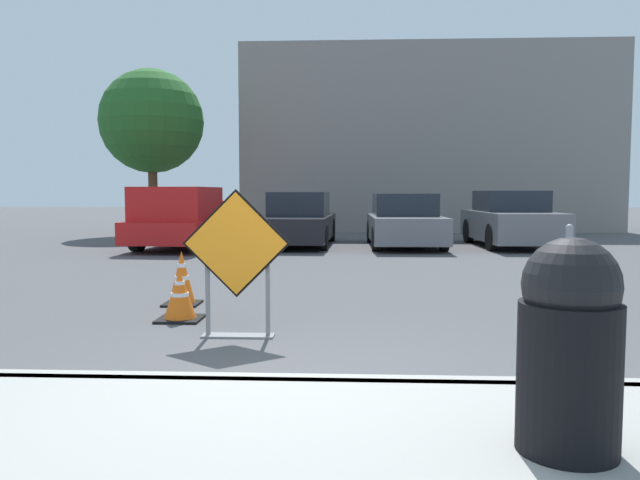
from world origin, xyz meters
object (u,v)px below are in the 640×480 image
(traffic_cone_second, at_px, (182,279))
(parked_car_third, at_px, (511,221))
(pickup_truck, at_px, (188,220))
(parked_car_nearest, at_px, (299,221))
(parked_car_second, at_px, (404,222))
(bollard_nearest, at_px, (569,255))
(road_closed_sign, at_px, (237,256))
(traffic_cone_nearest, at_px, (180,296))
(trash_bin, at_px, (569,344))

(traffic_cone_second, relative_size, parked_car_third, 0.16)
(traffic_cone_second, bearing_deg, pickup_truck, 104.21)
(traffic_cone_second, height_order, parked_car_third, parked_car_third)
(pickup_truck, height_order, parked_car_third, pickup_truck)
(traffic_cone_second, relative_size, parked_car_nearest, 0.15)
(parked_car_second, bearing_deg, bollard_nearest, 102.82)
(road_closed_sign, distance_m, parked_car_nearest, 11.23)
(road_closed_sign, xyz_separation_m, traffic_cone_nearest, (-0.83, 0.85, -0.55))
(parked_car_third, relative_size, bollard_nearest, 4.35)
(traffic_cone_nearest, distance_m, parked_car_second, 10.69)
(trash_bin, bearing_deg, bollard_nearest, 71.08)
(parked_car_nearest, height_order, parked_car_third, parked_car_third)
(road_closed_sign, bearing_deg, pickup_truck, 107.31)
(trash_bin, bearing_deg, traffic_cone_second, 124.68)
(traffic_cone_second, xyz_separation_m, trash_bin, (3.37, -4.87, 0.36))
(traffic_cone_nearest, bearing_deg, pickup_truck, 104.19)
(trash_bin, relative_size, bollard_nearest, 1.11)
(bollard_nearest, bearing_deg, parked_car_third, 82.13)
(road_closed_sign, height_order, parked_car_second, road_closed_sign)
(pickup_truck, relative_size, bollard_nearest, 5.51)
(traffic_cone_nearest, distance_m, parked_car_nearest, 10.40)
(traffic_cone_nearest, bearing_deg, parked_car_third, 58.14)
(traffic_cone_nearest, bearing_deg, bollard_nearest, 25.63)
(traffic_cone_nearest, xyz_separation_m, bollard_nearest, (5.32, 2.55, 0.24))
(road_closed_sign, distance_m, parked_car_second, 11.26)
(road_closed_sign, relative_size, bollard_nearest, 1.51)
(pickup_truck, relative_size, parked_car_nearest, 1.17)
(trash_bin, bearing_deg, parked_car_nearest, 100.28)
(parked_car_third, bearing_deg, parked_car_nearest, -2.82)
(road_closed_sign, relative_size, parked_car_second, 0.34)
(trash_bin, distance_m, bollard_nearest, 6.80)
(pickup_truck, height_order, parked_car_nearest, pickup_truck)
(pickup_truck, relative_size, parked_car_second, 1.25)
(pickup_truck, xyz_separation_m, parked_car_third, (8.81, 0.71, -0.03))
(parked_car_second, bearing_deg, pickup_truck, 4.12)
(bollard_nearest, bearing_deg, parked_car_second, 103.85)
(road_closed_sign, bearing_deg, trash_bin, -52.87)
(parked_car_third, bearing_deg, pickup_truck, 2.69)
(parked_car_nearest, distance_m, bollard_nearest, 9.17)
(traffic_cone_nearest, height_order, trash_bin, trash_bin)
(pickup_truck, bearing_deg, trash_bin, 116.22)
(parked_car_nearest, height_order, bollard_nearest, parked_car_nearest)
(traffic_cone_nearest, bearing_deg, parked_car_nearest, 87.05)
(parked_car_second, bearing_deg, traffic_cone_nearest, 70.05)
(parked_car_nearest, relative_size, parked_car_third, 1.08)
(traffic_cone_second, height_order, pickup_truck, pickup_truck)
(pickup_truck, relative_size, parked_car_third, 1.27)
(traffic_cone_nearest, bearing_deg, parked_car_second, 71.07)
(traffic_cone_nearest, height_order, pickup_truck, pickup_truck)
(traffic_cone_second, relative_size, bollard_nearest, 0.71)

